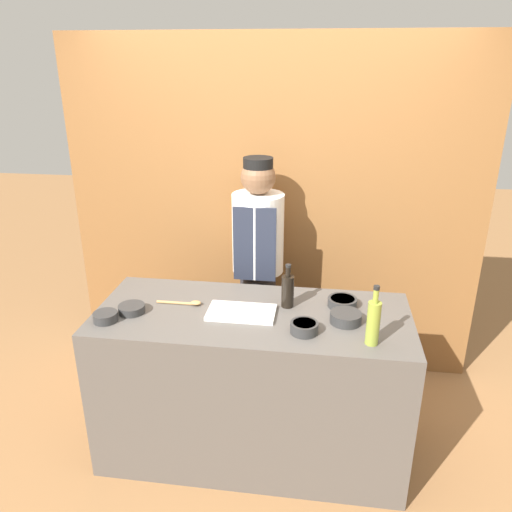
{
  "coord_description": "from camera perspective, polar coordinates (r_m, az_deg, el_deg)",
  "views": [
    {
      "loc": [
        0.36,
        -2.41,
        2.24
      ],
      "look_at": [
        0.0,
        0.15,
        1.21
      ],
      "focal_mm": 35.0,
      "sensor_mm": 36.0,
      "label": 1
    }
  ],
  "objects": [
    {
      "name": "cabinet_wall",
      "position": [
        3.63,
        1.99,
        5.16
      ],
      "size": [
        2.93,
        0.18,
        2.4
      ],
      "color": "brown",
      "rests_on": "ground_plane"
    },
    {
      "name": "sauce_bowl_white",
      "position": [
        2.87,
        9.85,
        -5.18
      ],
      "size": [
        0.16,
        0.16,
        0.05
      ],
      "color": "#2D2D2D",
      "rests_on": "counter"
    },
    {
      "name": "chef_center",
      "position": [
        3.41,
        0.22,
        -1.23
      ],
      "size": [
        0.34,
        0.34,
        1.65
      ],
      "color": "#28282D",
      "rests_on": "ground_plane"
    },
    {
      "name": "bottle_soy",
      "position": [
        2.8,
        3.64,
        -3.92
      ],
      "size": [
        0.07,
        0.07,
        0.26
      ],
      "color": "black",
      "rests_on": "counter"
    },
    {
      "name": "bottle_oil",
      "position": [
        2.5,
        13.26,
        -7.3
      ],
      "size": [
        0.07,
        0.07,
        0.31
      ],
      "color": "olive",
      "rests_on": "counter"
    },
    {
      "name": "counter",
      "position": [
        3.01,
        -0.4,
        -14.29
      ],
      "size": [
        1.74,
        0.74,
        0.93
      ],
      "color": "#514C47",
      "rests_on": "ground_plane"
    },
    {
      "name": "sauce_bowl_brown",
      "position": [
        2.7,
        10.22,
        -6.87
      ],
      "size": [
        0.17,
        0.17,
        0.06
      ],
      "color": "#2D2D2D",
      "rests_on": "counter"
    },
    {
      "name": "cutting_board",
      "position": [
        2.75,
        -1.68,
        -6.46
      ],
      "size": [
        0.37,
        0.21,
        0.02
      ],
      "color": "white",
      "rests_on": "counter"
    },
    {
      "name": "sauce_bowl_green",
      "position": [
        2.85,
        -14.03,
        -5.82
      ],
      "size": [
        0.15,
        0.15,
        0.04
      ],
      "color": "#2D2D2D",
      "rests_on": "counter"
    },
    {
      "name": "wooden_spoon",
      "position": [
        2.88,
        -8.06,
        -5.31
      ],
      "size": [
        0.26,
        0.04,
        0.03
      ],
      "color": "#B2844C",
      "rests_on": "counter"
    },
    {
      "name": "ground_plane",
      "position": [
        3.31,
        -0.38,
        -20.78
      ],
      "size": [
        14.0,
        14.0,
        0.0
      ],
      "primitive_type": "plane",
      "color": "olive"
    },
    {
      "name": "sauce_bowl_orange",
      "position": [
        2.58,
        5.53,
        -8.07
      ],
      "size": [
        0.14,
        0.14,
        0.06
      ],
      "color": "#2D2D2D",
      "rests_on": "counter"
    },
    {
      "name": "sauce_bowl_yellow",
      "position": [
        2.79,
        -16.84,
        -6.62
      ],
      "size": [
        0.13,
        0.13,
        0.05
      ],
      "color": "#2D2D2D",
      "rests_on": "counter"
    }
  ]
}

